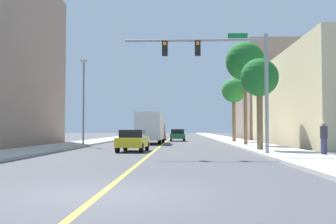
{
  "coord_description": "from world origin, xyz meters",
  "views": [
    {
      "loc": [
        1.86,
        -9.34,
        1.49
      ],
      "look_at": [
        0.82,
        21.4,
        2.77
      ],
      "focal_mm": 43.64,
      "sensor_mm": 36.0,
      "label": 1
    }
  ],
  "objects_px": {
    "street_lamp": "(84,97)",
    "car_blue": "(159,135)",
    "car_green": "(178,135)",
    "pedestrian": "(324,138)",
    "car_yellow": "(133,140)",
    "palm_mid": "(245,62)",
    "delivery_truck": "(151,127)",
    "palm_near": "(259,79)",
    "traffic_signal_mast": "(225,66)",
    "palm_far": "(234,92)"
  },
  "relations": [
    {
      "from": "car_green",
      "to": "pedestrian",
      "type": "bearing_deg",
      "value": -74.97
    },
    {
      "from": "street_lamp",
      "to": "palm_mid",
      "type": "xyz_separation_m",
      "value": [
        14.06,
        0.41,
        3.05
      ]
    },
    {
      "from": "palm_mid",
      "to": "traffic_signal_mast",
      "type": "bearing_deg",
      "value": -103.56
    },
    {
      "from": "car_yellow",
      "to": "car_green",
      "type": "relative_size",
      "value": 0.99
    },
    {
      "from": "palm_mid",
      "to": "car_yellow",
      "type": "relative_size",
      "value": 2.3
    },
    {
      "from": "traffic_signal_mast",
      "to": "palm_near",
      "type": "xyz_separation_m",
      "value": [
        2.67,
        4.11,
        -0.23
      ]
    },
    {
      "from": "traffic_signal_mast",
      "to": "street_lamp",
      "type": "distance_m",
      "value": 16.54
    },
    {
      "from": "street_lamp",
      "to": "car_blue",
      "type": "distance_m",
      "value": 20.84
    },
    {
      "from": "street_lamp",
      "to": "palm_near",
      "type": "relative_size",
      "value": 1.23
    },
    {
      "from": "palm_far",
      "to": "car_green",
      "type": "bearing_deg",
      "value": 137.09
    },
    {
      "from": "palm_far",
      "to": "pedestrian",
      "type": "height_order",
      "value": "palm_far"
    },
    {
      "from": "palm_mid",
      "to": "car_green",
      "type": "distance_m",
      "value": 16.91
    },
    {
      "from": "traffic_signal_mast",
      "to": "palm_mid",
      "type": "distance_m",
      "value": 13.31
    },
    {
      "from": "palm_near",
      "to": "car_blue",
      "type": "relative_size",
      "value": 1.41
    },
    {
      "from": "street_lamp",
      "to": "pedestrian",
      "type": "xyz_separation_m",
      "value": [
        16.04,
        -13.3,
        -3.24
      ]
    },
    {
      "from": "palm_near",
      "to": "palm_far",
      "type": "relative_size",
      "value": 0.88
    },
    {
      "from": "car_green",
      "to": "delivery_truck",
      "type": "bearing_deg",
      "value": -106.8
    },
    {
      "from": "street_lamp",
      "to": "car_green",
      "type": "height_order",
      "value": "street_lamp"
    },
    {
      "from": "palm_near",
      "to": "palm_far",
      "type": "height_order",
      "value": "palm_far"
    },
    {
      "from": "palm_mid",
      "to": "pedestrian",
      "type": "relative_size",
      "value": 5.17
    },
    {
      "from": "palm_mid",
      "to": "car_green",
      "type": "height_order",
      "value": "palm_mid"
    },
    {
      "from": "palm_far",
      "to": "car_yellow",
      "type": "distance_m",
      "value": 20.09
    },
    {
      "from": "pedestrian",
      "to": "street_lamp",
      "type": "bearing_deg",
      "value": 135.21
    },
    {
      "from": "car_blue",
      "to": "palm_mid",
      "type": "bearing_deg",
      "value": -66.33
    },
    {
      "from": "traffic_signal_mast",
      "to": "palm_mid",
      "type": "xyz_separation_m",
      "value": [
        3.07,
        12.74,
        2.31
      ]
    },
    {
      "from": "street_lamp",
      "to": "palm_mid",
      "type": "bearing_deg",
      "value": 1.65
    },
    {
      "from": "street_lamp",
      "to": "car_blue",
      "type": "relative_size",
      "value": 1.74
    },
    {
      "from": "street_lamp",
      "to": "car_yellow",
      "type": "bearing_deg",
      "value": -57.5
    },
    {
      "from": "traffic_signal_mast",
      "to": "palm_near",
      "type": "bearing_deg",
      "value": 57.01
    },
    {
      "from": "car_green",
      "to": "palm_mid",
      "type": "bearing_deg",
      "value": -68.1
    },
    {
      "from": "palm_far",
      "to": "car_blue",
      "type": "distance_m",
      "value": 14.66
    },
    {
      "from": "palm_far",
      "to": "delivery_truck",
      "type": "bearing_deg",
      "value": -158.87
    },
    {
      "from": "palm_mid",
      "to": "palm_near",
      "type": "bearing_deg",
      "value": -92.7
    },
    {
      "from": "street_lamp",
      "to": "pedestrian",
      "type": "height_order",
      "value": "street_lamp"
    },
    {
      "from": "traffic_signal_mast",
      "to": "pedestrian",
      "type": "relative_size",
      "value": 4.65
    },
    {
      "from": "street_lamp",
      "to": "palm_far",
      "type": "bearing_deg",
      "value": 32.57
    },
    {
      "from": "delivery_truck",
      "to": "traffic_signal_mast",
      "type": "bearing_deg",
      "value": -71.86
    },
    {
      "from": "palm_mid",
      "to": "delivery_truck",
      "type": "bearing_deg",
      "value": 148.62
    },
    {
      "from": "palm_near",
      "to": "palm_mid",
      "type": "relative_size",
      "value": 0.67
    },
    {
      "from": "car_yellow",
      "to": "car_green",
      "type": "height_order",
      "value": "car_green"
    },
    {
      "from": "car_green",
      "to": "pedestrian",
      "type": "distance_m",
      "value": 29.19
    },
    {
      "from": "palm_far",
      "to": "pedestrian",
      "type": "relative_size",
      "value": 3.94
    },
    {
      "from": "car_green",
      "to": "pedestrian",
      "type": "height_order",
      "value": "pedestrian"
    },
    {
      "from": "car_yellow",
      "to": "pedestrian",
      "type": "bearing_deg",
      "value": -22.19
    },
    {
      "from": "palm_mid",
      "to": "car_green",
      "type": "xyz_separation_m",
      "value": [
        -6.05,
        14.36,
        -6.56
      ]
    },
    {
      "from": "palm_near",
      "to": "pedestrian",
      "type": "relative_size",
      "value": 3.47
    },
    {
      "from": "palm_mid",
      "to": "delivery_truck",
      "type": "distance_m",
      "value": 11.59
    },
    {
      "from": "car_yellow",
      "to": "delivery_truck",
      "type": "bearing_deg",
      "value": 92.18
    },
    {
      "from": "car_yellow",
      "to": "car_green",
      "type": "bearing_deg",
      "value": 85.97
    },
    {
      "from": "street_lamp",
      "to": "pedestrian",
      "type": "relative_size",
      "value": 4.27
    }
  ]
}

